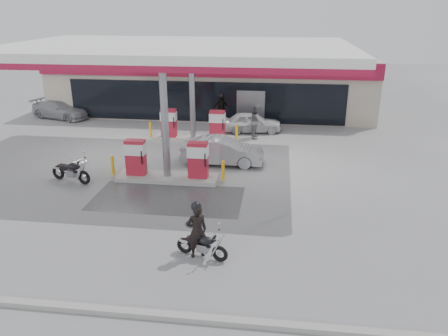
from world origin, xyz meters
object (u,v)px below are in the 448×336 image
at_px(parked_car_right, 313,110).
at_px(parked_motorcycle, 71,172).
at_px(sedan_white, 252,122).
at_px(biker_walking, 221,110).
at_px(biker_main, 197,231).
at_px(parked_car_left, 60,109).
at_px(main_motorcycle, 203,246).
at_px(pump_island_near, 167,164).
at_px(hatchback_silver, 222,151).
at_px(pump_island_far, 193,128).
at_px(attendant, 257,121).

bearing_deg(parked_car_right, parked_motorcycle, 163.42).
relative_size(parked_motorcycle, parked_car_right, 0.50).
xyz_separation_m(sedan_white, biker_walking, (-2.11, 1.60, 0.35)).
bearing_deg(parked_motorcycle, biker_main, -21.26).
relative_size(parked_car_left, biker_walking, 2.18).
xyz_separation_m(parked_motorcycle, biker_walking, (5.19, 10.61, 0.48)).
relative_size(main_motorcycle, biker_main, 0.97).
height_order(pump_island_near, parked_motorcycle, pump_island_near).
relative_size(pump_island_near, sedan_white, 1.44).
distance_m(main_motorcycle, parked_motorcycle, 8.59).
bearing_deg(main_motorcycle, sedan_white, 104.19).
bearing_deg(parked_car_right, biker_walking, 134.72).
relative_size(biker_main, sedan_white, 0.49).
bearing_deg(sedan_white, biker_walking, 44.19).
xyz_separation_m(sedan_white, parked_car_right, (3.87, 3.80, -0.04)).
height_order(parked_motorcycle, biker_walking, biker_walking).
height_order(main_motorcycle, sedan_white, sedan_white).
distance_m(sedan_white, parked_car_right, 5.43).
bearing_deg(biker_main, main_motorcycle, 140.14).
relative_size(main_motorcycle, parked_car_left, 0.41).
xyz_separation_m(pump_island_near, parked_motorcycle, (-4.09, -0.81, -0.23)).
bearing_deg(parked_car_right, main_motorcycle, -169.20).
bearing_deg(sedan_white, parked_car_right, -54.15).
bearing_deg(sedan_white, pump_island_near, 150.03).
bearing_deg(pump_island_near, parked_car_right, 59.46).
distance_m(biker_main, parked_car_left, 20.34).
distance_m(hatchback_silver, biker_walking, 7.57).
xyz_separation_m(pump_island_far, parked_car_left, (-10.00, 4.00, -0.11)).
bearing_deg(biker_walking, hatchback_silver, -106.26).
bearing_deg(hatchback_silver, pump_island_near, 137.11).
bearing_deg(biker_walking, parked_car_right, -4.14).
bearing_deg(biker_walking, pump_island_near, -120.74).
distance_m(parked_car_left, parked_car_right, 17.20).
xyz_separation_m(pump_island_far, parked_car_right, (7.08, 6.00, -0.14)).
bearing_deg(biker_main, parked_car_right, -128.79).
height_order(biker_main, attendant, attendant).
bearing_deg(parked_motorcycle, pump_island_far, 76.37).
xyz_separation_m(main_motorcycle, parked_car_left, (-12.66, 16.11, 0.21)).
bearing_deg(attendant, parked_car_left, 78.25).
xyz_separation_m(main_motorcycle, sedan_white, (0.55, 14.31, 0.21)).
relative_size(main_motorcycle, parked_car_right, 0.41).
xyz_separation_m(parked_motorcycle, hatchback_silver, (6.26, 3.12, 0.18)).
bearing_deg(main_motorcycle, pump_island_near, 129.89).
relative_size(sedan_white, biker_walking, 1.87).
height_order(main_motorcycle, hatchback_silver, hatchback_silver).
xyz_separation_m(pump_island_near, biker_walking, (1.10, 9.80, 0.24)).
xyz_separation_m(biker_main, parked_car_right, (4.60, 18.06, -0.31)).
height_order(pump_island_far, biker_main, pump_island_far).
bearing_deg(attendant, parked_car_right, -34.32).
bearing_deg(attendant, pump_island_far, 106.35).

